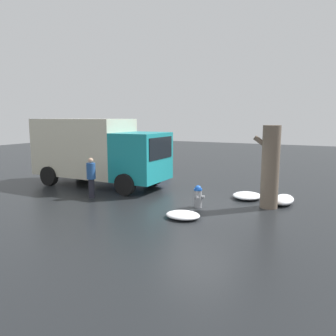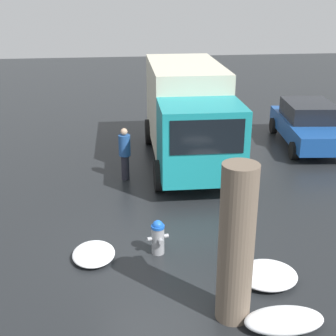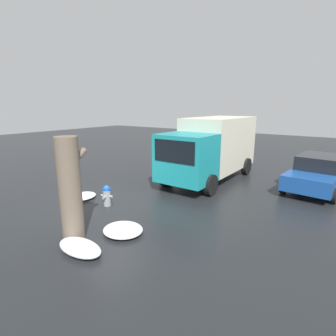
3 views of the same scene
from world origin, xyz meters
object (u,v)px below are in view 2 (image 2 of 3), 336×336
at_px(tree_trunk, 236,244).
at_px(delivery_truck, 188,112).
at_px(fire_hydrant, 158,237).
at_px(parked_car, 309,124).
at_px(pedestrian, 125,152).

relative_size(tree_trunk, delivery_truck, 0.44).
height_order(fire_hydrant, parked_car, parked_car).
bearing_deg(delivery_truck, pedestrian, 33.80).
xyz_separation_m(tree_trunk, pedestrian, (6.52, 1.65, -0.59)).
distance_m(fire_hydrant, delivery_truck, 5.99).
bearing_deg(parked_car, delivery_truck, 19.84).
distance_m(tree_trunk, parked_car, 10.39).
bearing_deg(tree_trunk, fire_hydrant, 26.12).
bearing_deg(tree_trunk, pedestrian, 14.22).
bearing_deg(pedestrian, tree_trunk, 167.50).
bearing_deg(pedestrian, delivery_truck, -83.83).
bearing_deg(parked_car, tree_trunk, 66.50).
height_order(tree_trunk, delivery_truck, delivery_truck).
bearing_deg(parked_car, pedestrian, 26.35).
relative_size(fire_hydrant, pedestrian, 0.50).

